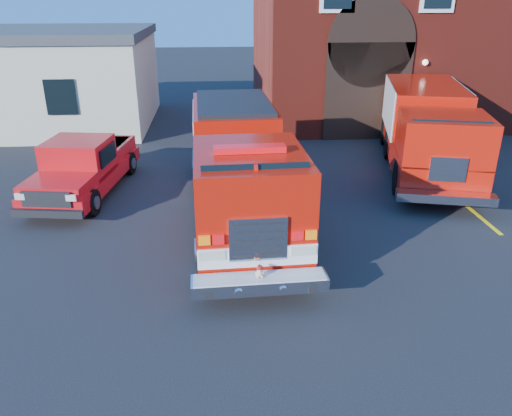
{
  "coord_description": "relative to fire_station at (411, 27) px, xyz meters",
  "views": [
    {
      "loc": [
        -0.85,
        -11.62,
        5.81
      ],
      "look_at": [
        0.0,
        -1.2,
        1.3
      ],
      "focal_mm": 35.0,
      "sensor_mm": 36.0,
      "label": 1
    }
  ],
  "objects": [
    {
      "name": "parking_stripe_mid",
      "position": [
        -2.49,
        -9.98,
        -4.25
      ],
      "size": [
        0.12,
        3.0,
        0.01
      ],
      "primitive_type": "cube",
      "color": "yellow",
      "rests_on": "ground"
    },
    {
      "name": "secondary_truck",
      "position": [
        -2.44,
        -8.95,
        -2.75
      ],
      "size": [
        4.58,
        8.86,
        2.75
      ],
      "color": "black",
      "rests_on": "ground"
    },
    {
      "name": "parking_stripe_near",
      "position": [
        -2.49,
        -12.98,
        -4.25
      ],
      "size": [
        0.12,
        3.0,
        0.01
      ],
      "primitive_type": "cube",
      "color": "yellow",
      "rests_on": "ground"
    },
    {
      "name": "parking_stripe_far",
      "position": [
        -2.49,
        -6.98,
        -4.25
      ],
      "size": [
        0.12,
        3.0,
        0.01
      ],
      "primitive_type": "cube",
      "color": "yellow",
      "rests_on": "ground"
    },
    {
      "name": "ground",
      "position": [
        -8.99,
        -13.98,
        -4.25
      ],
      "size": [
        100.0,
        100.0,
        0.0
      ],
      "primitive_type": "plane",
      "color": "black",
      "rests_on": "ground"
    },
    {
      "name": "fire_station",
      "position": [
        0.0,
        0.0,
        0.0
      ],
      "size": [
        15.2,
        10.2,
        8.45
      ],
      "color": "maroon",
      "rests_on": "ground"
    },
    {
      "name": "fire_engine",
      "position": [
        -9.23,
        -12.6,
        -2.79
      ],
      "size": [
        2.86,
        9.27,
        2.83
      ],
      "color": "black",
      "rests_on": "ground"
    },
    {
      "name": "pickup_truck",
      "position": [
        -13.99,
        -10.45,
        -3.41
      ],
      "size": [
        2.72,
        5.64,
        1.77
      ],
      "color": "black",
      "rests_on": "ground"
    },
    {
      "name": "side_building",
      "position": [
        -17.99,
        -0.99,
        -2.05
      ],
      "size": [
        10.2,
        8.2,
        4.35
      ],
      "color": "beige",
      "rests_on": "ground"
    }
  ]
}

